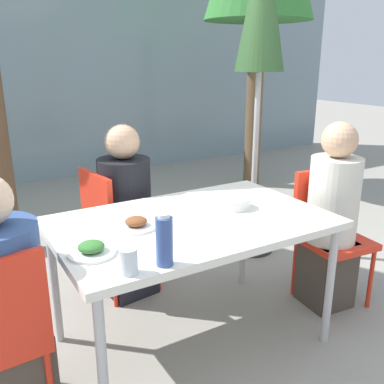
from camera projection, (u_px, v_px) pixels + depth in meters
ground_plane at (192, 340)px, 2.47m from camera, size 24.00×24.00×0.00m
building_facade at (28, 63)px, 5.32m from camera, size 10.00×0.20×3.00m
dining_table at (192, 229)px, 2.27m from camera, size 1.43×0.91×0.75m
person_left at (2, 314)px, 1.79m from camera, size 0.36×0.36×1.14m
chair_right at (328, 226)px, 2.80m from camera, size 0.44×0.44×0.87m
person_right at (331, 221)px, 2.69m from camera, size 0.31×0.31×1.20m
chair_far at (112, 223)px, 2.84m from camera, size 0.45×0.45×0.87m
person_far at (126, 217)px, 2.84m from camera, size 0.35×0.35×1.17m
closed_umbrella at (262, 13)px, 3.10m from camera, size 0.37×0.37×2.50m
plate_0 at (136, 224)px, 2.13m from camera, size 0.20×0.20×0.06m
plate_1 at (92, 250)px, 1.84m from camera, size 0.21×0.21×0.06m
bottle at (164, 241)px, 1.72m from camera, size 0.07×0.07×0.22m
drinking_cup at (128, 261)px, 1.67m from camera, size 0.07×0.07×0.11m
salad_bowl at (234, 202)px, 2.42m from camera, size 0.18×0.18×0.06m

